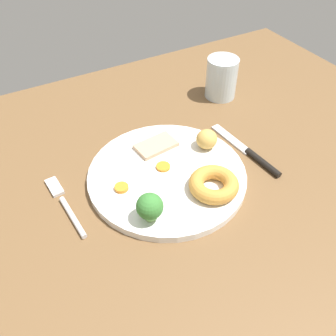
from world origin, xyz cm
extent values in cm
cube|color=brown|center=(0.00, 0.00, 1.80)|extent=(120.00, 84.00, 3.60)
cylinder|color=white|center=(0.20, -1.44, 4.30)|extent=(28.48, 28.48, 1.40)
cube|color=tan|center=(1.58, 5.77, 5.40)|extent=(8.26, 5.51, 0.80)
torus|color=#C68938|center=(4.85, -8.95, 6.28)|extent=(8.53, 8.53, 2.55)
ellipsoid|color=tan|center=(10.09, 1.17, 6.86)|extent=(5.48, 5.46, 3.73)
cylinder|color=orange|center=(-0.28, -0.48, 5.23)|extent=(2.58, 2.58, 0.47)
cylinder|color=orange|center=(-8.76, -1.20, 5.32)|extent=(2.39, 2.39, 0.65)
cylinder|color=#8CB766|center=(-7.37, -9.29, 5.69)|extent=(1.71, 1.71, 1.38)
sphere|color=#387A33|center=(-7.37, -9.29, 7.89)|extent=(4.30, 4.30, 4.30)
cylinder|color=silver|center=(-17.97, -2.17, 4.05)|extent=(1.62, 9.54, 0.90)
cube|color=silver|center=(-18.59, 6.05, 3.90)|extent=(2.33, 4.64, 0.60)
cylinder|color=black|center=(17.47, -7.11, 4.20)|extent=(1.90, 8.57, 1.20)
cube|color=silver|center=(16.73, 1.86, 3.80)|extent=(2.57, 10.60, 0.40)
cylinder|color=silver|center=(24.35, 16.75, 8.25)|extent=(7.10, 7.10, 9.30)
camera|label=1|loc=(-22.58, -42.36, 50.35)|focal=38.83mm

